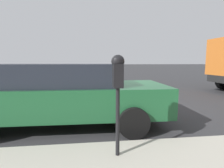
% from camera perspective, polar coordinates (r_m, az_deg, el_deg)
% --- Properties ---
extents(ground_plane, '(220.00, 220.00, 0.00)m').
position_cam_1_polar(ground_plane, '(5.37, -1.65, -9.33)').
color(ground_plane, '#333335').
extents(parking_meter, '(0.21, 0.19, 1.51)m').
position_cam_1_polar(parking_meter, '(2.51, 1.90, 1.44)').
color(parking_meter, black).
rests_on(parking_meter, sidewalk).
extents(car_green, '(2.09, 4.87, 1.48)m').
position_cam_1_polar(car_green, '(4.35, -16.00, -2.86)').
color(car_green, '#1E5B33').
rests_on(car_green, ground_plane).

